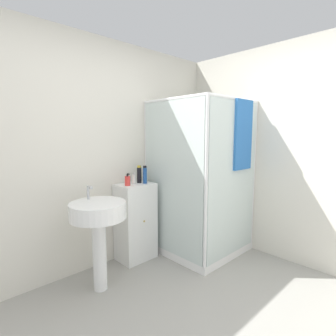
{
  "coord_description": "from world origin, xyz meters",
  "views": [
    {
      "loc": [
        -1.36,
        -0.91,
        1.48
      ],
      "look_at": [
        0.55,
        1.1,
        1.12
      ],
      "focal_mm": 28.0,
      "sensor_mm": 36.0,
      "label": 1
    }
  ],
  "objects_px": {
    "lotion_bottle_white": "(134,179)",
    "shampoo_bottle_tall_black": "(139,174)",
    "sink": "(98,220)",
    "shampoo_bottle_blue": "(145,175)",
    "soap_dispenser": "(128,181)"
  },
  "relations": [
    {
      "from": "sink",
      "to": "shampoo_bottle_tall_black",
      "type": "bearing_deg",
      "value": 22.36
    },
    {
      "from": "shampoo_bottle_tall_black",
      "to": "shampoo_bottle_blue",
      "type": "relative_size",
      "value": 1.0
    },
    {
      "from": "sink",
      "to": "shampoo_bottle_blue",
      "type": "height_order",
      "value": "shampoo_bottle_blue"
    },
    {
      "from": "shampoo_bottle_blue",
      "to": "lotion_bottle_white",
      "type": "distance_m",
      "value": 0.14
    },
    {
      "from": "soap_dispenser",
      "to": "shampoo_bottle_blue",
      "type": "relative_size",
      "value": 0.66
    },
    {
      "from": "soap_dispenser",
      "to": "lotion_bottle_white",
      "type": "xyz_separation_m",
      "value": [
        0.12,
        0.05,
        -0.0
      ]
    },
    {
      "from": "soap_dispenser",
      "to": "shampoo_bottle_tall_black",
      "type": "bearing_deg",
      "value": 11.1
    },
    {
      "from": "shampoo_bottle_tall_black",
      "to": "lotion_bottle_white",
      "type": "bearing_deg",
      "value": 174.51
    },
    {
      "from": "sink",
      "to": "shampoo_bottle_blue",
      "type": "relative_size",
      "value": 4.76
    },
    {
      "from": "lotion_bottle_white",
      "to": "shampoo_bottle_tall_black",
      "type": "bearing_deg",
      "value": -5.49
    },
    {
      "from": "soap_dispenser",
      "to": "shampoo_bottle_tall_black",
      "type": "relative_size",
      "value": 0.67
    },
    {
      "from": "sink",
      "to": "soap_dispenser",
      "type": "relative_size",
      "value": 7.17
    },
    {
      "from": "soap_dispenser",
      "to": "shampoo_bottle_blue",
      "type": "bearing_deg",
      "value": -9.16
    },
    {
      "from": "soap_dispenser",
      "to": "shampoo_bottle_blue",
      "type": "height_order",
      "value": "shampoo_bottle_blue"
    },
    {
      "from": "shampoo_bottle_tall_black",
      "to": "lotion_bottle_white",
      "type": "xyz_separation_m",
      "value": [
        -0.08,
        0.01,
        -0.05
      ]
    }
  ]
}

